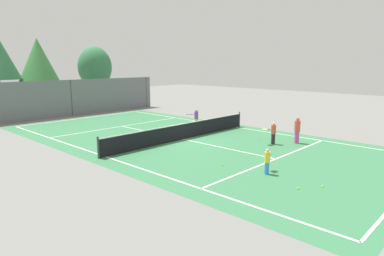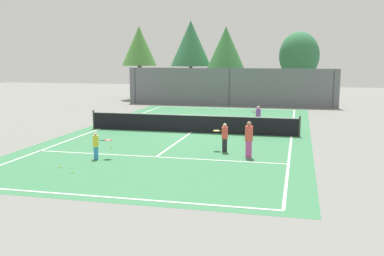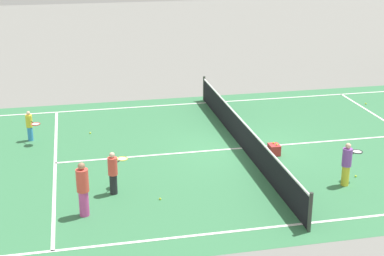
{
  "view_description": "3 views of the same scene",
  "coord_description": "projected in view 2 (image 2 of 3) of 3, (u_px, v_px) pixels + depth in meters",
  "views": [
    {
      "loc": [
        -14.4,
        -14.34,
        4.59
      ],
      "look_at": [
        -0.25,
        -0.99,
        0.88
      ],
      "focal_mm": 31.57,
      "sensor_mm": 36.0,
      "label": 1
    },
    {
      "loc": [
        5.81,
        -24.3,
        4.26
      ],
      "look_at": [
        0.68,
        -2.67,
        0.7
      ],
      "focal_mm": 42.37,
      "sensor_mm": 36.0,
      "label": 2
    },
    {
      "loc": [
        17.99,
        -5.62,
        7.46
      ],
      "look_at": [
        -0.18,
        -1.76,
        0.82
      ],
      "focal_mm": 53.96,
      "sensor_mm": 36.0,
      "label": 3
    }
  ],
  "objects": [
    {
      "name": "tree_0",
      "position": [
        226.0,
        50.0,
        42.13
      ],
      "size": [
        3.93,
        3.93,
        6.94
      ],
      "color": "brown",
      "rests_on": "ground_plane"
    },
    {
      "name": "tree_1",
      "position": [
        191.0,
        44.0,
        43.15
      ],
      "size": [
        3.87,
        3.87,
        7.55
      ],
      "color": "brown",
      "rests_on": "ground_plane"
    },
    {
      "name": "player_3",
      "position": [
        224.0,
        137.0,
        20.14
      ],
      "size": [
        0.8,
        0.69,
        1.3
      ],
      "color": "#232328",
      "rests_on": "ground_plane"
    },
    {
      "name": "tennis_ball_7",
      "position": [
        243.0,
        146.0,
        21.27
      ],
      "size": [
        0.07,
        0.07,
        0.07
      ],
      "primitive_type": "sphere",
      "color": "#CCE533",
      "rests_on": "ground_plane"
    },
    {
      "name": "tennis_ball_8",
      "position": [
        182.0,
        114.0,
        33.08
      ],
      "size": [
        0.07,
        0.07,
        0.07
      ],
      "primitive_type": "sphere",
      "color": "#CCE533",
      "rests_on": "ground_plane"
    },
    {
      "name": "tennis_ball_3",
      "position": [
        251.0,
        126.0,
        27.28
      ],
      "size": [
        0.07,
        0.07,
        0.07
      ],
      "primitive_type": "sphere",
      "color": "#CCE533",
      "rests_on": "ground_plane"
    },
    {
      "name": "ball_crate",
      "position": [
        208.0,
        127.0,
        25.99
      ],
      "size": [
        0.42,
        0.35,
        0.43
      ],
      "color": "red",
      "rests_on": "ground_plane"
    },
    {
      "name": "tennis_ball_6",
      "position": [
        203.0,
        110.0,
        35.68
      ],
      "size": [
        0.07,
        0.07,
        0.07
      ],
      "primitive_type": "sphere",
      "color": "#CCE533",
      "rests_on": "ground_plane"
    },
    {
      "name": "tennis_net",
      "position": [
        191.0,
        123.0,
        25.26
      ],
      "size": [
        11.9,
        0.1,
        1.1
      ],
      "color": "#333833",
      "rests_on": "ground_plane"
    },
    {
      "name": "court_surface",
      "position": [
        191.0,
        132.0,
        25.34
      ],
      "size": [
        13.0,
        25.0,
        0.01
      ],
      "color": "#387A4C",
      "rests_on": "ground_plane"
    },
    {
      "name": "tennis_ball_0",
      "position": [
        188.0,
        113.0,
        33.84
      ],
      "size": [
        0.07,
        0.07,
        0.07
      ],
      "primitive_type": "sphere",
      "color": "#CCE533",
      "rests_on": "ground_plane"
    },
    {
      "name": "player_1",
      "position": [
        249.0,
        139.0,
        18.99
      ],
      "size": [
        0.33,
        0.33,
        1.54
      ],
      "color": "#D14799",
      "rests_on": "ground_plane"
    },
    {
      "name": "player_0",
      "position": [
        258.0,
        117.0,
        26.51
      ],
      "size": [
        0.65,
        0.84,
        1.35
      ],
      "color": "yellow",
      "rests_on": "ground_plane"
    },
    {
      "name": "tennis_ball_1",
      "position": [
        161.0,
        115.0,
        32.69
      ],
      "size": [
        0.07,
        0.07,
        0.07
      ],
      "primitive_type": "sphere",
      "color": "#CCE533",
      "rests_on": "ground_plane"
    },
    {
      "name": "perimeter_fence",
      "position": [
        229.0,
        87.0,
        38.54
      ],
      "size": [
        18.0,
        0.12,
        3.2
      ],
      "color": "slate",
      "rests_on": "ground_plane"
    },
    {
      "name": "tree_3",
      "position": [
        139.0,
        46.0,
        43.85
      ],
      "size": [
        3.39,
        3.39,
        7.06
      ],
      "color": "brown",
      "rests_on": "ground_plane"
    },
    {
      "name": "tennis_ball_4",
      "position": [
        111.0,
        148.0,
        20.99
      ],
      "size": [
        0.07,
        0.07,
        0.07
      ],
      "primitive_type": "sphere",
      "color": "#CCE533",
      "rests_on": "ground_plane"
    },
    {
      "name": "tennis_ball_2",
      "position": [
        72.0,
        172.0,
        16.59
      ],
      "size": [
        0.07,
        0.07,
        0.07
      ],
      "primitive_type": "sphere",
      "color": "#CCE533",
      "rests_on": "ground_plane"
    },
    {
      "name": "tennis_ball_5",
      "position": [
        59.0,
        167.0,
        17.33
      ],
      "size": [
        0.07,
        0.07,
        0.07
      ],
      "primitive_type": "sphere",
      "color": "#CCE533",
      "rests_on": "ground_plane"
    },
    {
      "name": "player_2",
      "position": [
        97.0,
        145.0,
        18.79
      ],
      "size": [
        0.8,
        0.59,
        1.11
      ],
      "color": "#388CD8",
      "rests_on": "ground_plane"
    },
    {
      "name": "tree_2",
      "position": [
        299.0,
        56.0,
        41.95
      ],
      "size": [
        3.68,
        3.56,
        6.45
      ],
      "color": "brown",
      "rests_on": "ground_plane"
    },
    {
      "name": "ground_plane",
      "position": [
        191.0,
        132.0,
        25.34
      ],
      "size": [
        80.0,
        80.0,
        0.0
      ],
      "primitive_type": "plane",
      "color": "slate"
    }
  ]
}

